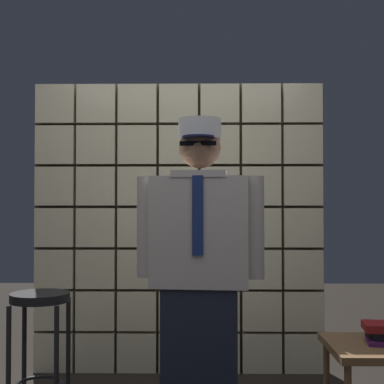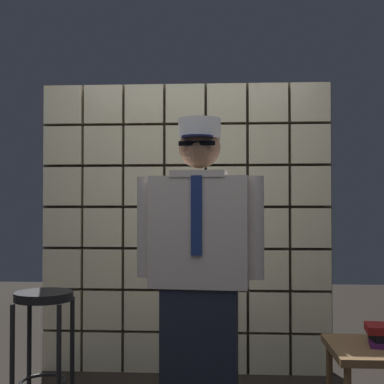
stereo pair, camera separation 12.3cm
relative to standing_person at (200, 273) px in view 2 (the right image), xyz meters
The scene contains 4 objects.
glass_block_wall 1.24m from the standing_person, 97.46° to the left, with size 2.20×0.10×2.20m.
standing_person is the anchor object (origin of this frame).
bar_stool 1.01m from the standing_person, 164.30° to the left, with size 0.34×0.34×0.74m.
side_table 1.04m from the standing_person, ahead, with size 0.52×0.52×0.52m.
Camera 2 is at (0.28, -2.52, 1.25)m, focal length 50.11 mm.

